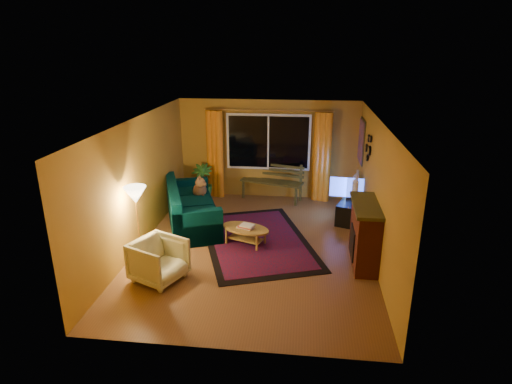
# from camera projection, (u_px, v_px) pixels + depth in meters

# --- Properties ---
(floor) EXTENTS (4.50, 6.00, 0.02)m
(floor) POSITION_uv_depth(u_px,v_px,m) (254.00, 247.00, 8.45)
(floor) COLOR brown
(floor) RESTS_ON ground
(ceiling) EXTENTS (4.50, 6.00, 0.02)m
(ceiling) POSITION_uv_depth(u_px,v_px,m) (254.00, 120.00, 7.61)
(ceiling) COLOR white
(ceiling) RESTS_ON ground
(wall_back) EXTENTS (4.50, 0.02, 2.50)m
(wall_back) POSITION_uv_depth(u_px,v_px,m) (268.00, 149.00, 10.85)
(wall_back) COLOR #B4842C
(wall_back) RESTS_ON ground
(wall_left) EXTENTS (0.02, 6.00, 2.50)m
(wall_left) POSITION_uv_depth(u_px,v_px,m) (138.00, 183.00, 8.28)
(wall_left) COLOR #B4842C
(wall_left) RESTS_ON ground
(wall_right) EXTENTS (0.02, 6.00, 2.50)m
(wall_right) POSITION_uv_depth(u_px,v_px,m) (377.00, 192.00, 7.78)
(wall_right) COLOR #B4842C
(wall_right) RESTS_ON ground
(window) EXTENTS (2.00, 0.02, 1.30)m
(window) POSITION_uv_depth(u_px,v_px,m) (268.00, 142.00, 10.72)
(window) COLOR black
(window) RESTS_ON wall_back
(curtain_rod) EXTENTS (3.20, 0.03, 0.03)m
(curtain_rod) POSITION_uv_depth(u_px,v_px,m) (268.00, 110.00, 10.41)
(curtain_rod) COLOR #BF8C3F
(curtain_rod) RESTS_ON wall_back
(curtain_left) EXTENTS (0.36, 0.36, 2.24)m
(curtain_left) POSITION_uv_depth(u_px,v_px,m) (215.00, 154.00, 10.92)
(curtain_left) COLOR orange
(curtain_left) RESTS_ON ground
(curtain_right) EXTENTS (0.36, 0.36, 2.24)m
(curtain_right) POSITION_uv_depth(u_px,v_px,m) (322.00, 157.00, 10.62)
(curtain_right) COLOR orange
(curtain_right) RESTS_ON ground
(bench) EXTENTS (1.65, 0.89, 0.48)m
(bench) POSITION_uv_depth(u_px,v_px,m) (271.00, 191.00, 10.93)
(bench) COLOR #37371A
(bench) RESTS_ON ground
(potted_plant) EXTENTS (0.54, 0.54, 0.94)m
(potted_plant) POSITION_uv_depth(u_px,v_px,m) (202.00, 182.00, 10.81)
(potted_plant) COLOR #235B1E
(potted_plant) RESTS_ON ground
(sofa) EXTENTS (1.73, 2.49, 0.93)m
(sofa) POSITION_uv_depth(u_px,v_px,m) (192.00, 205.00, 9.33)
(sofa) COLOR black
(sofa) RESTS_ON ground
(dog) EXTENTS (0.43, 0.51, 0.48)m
(dog) POSITION_uv_depth(u_px,v_px,m) (200.00, 188.00, 9.73)
(dog) COLOR brown
(dog) RESTS_ON sofa
(armchair) EXTENTS (0.97, 1.00, 0.79)m
(armchair) POSITION_uv_depth(u_px,v_px,m) (159.00, 258.00, 7.17)
(armchair) COLOR beige
(armchair) RESTS_ON ground
(floor_lamp) EXTENTS (0.29, 0.29, 1.45)m
(floor_lamp) POSITION_uv_depth(u_px,v_px,m) (138.00, 225.00, 7.66)
(floor_lamp) COLOR #BF8C3F
(floor_lamp) RESTS_ON ground
(rug) EXTENTS (2.94, 3.64, 0.02)m
(rug) POSITION_uv_depth(u_px,v_px,m) (256.00, 240.00, 8.72)
(rug) COLOR maroon
(rug) RESTS_ON ground
(coffee_table) EXTENTS (1.28, 1.28, 0.36)m
(coffee_table) POSITION_uv_depth(u_px,v_px,m) (246.00, 236.00, 8.51)
(coffee_table) COLOR #A8863B
(coffee_table) RESTS_ON ground
(tv_console) EXTENTS (0.74, 1.20, 0.48)m
(tv_console) POSITION_uv_depth(u_px,v_px,m) (350.00, 209.00, 9.71)
(tv_console) COLOR black
(tv_console) RESTS_ON ground
(television) EXTENTS (0.23, 0.99, 0.56)m
(television) POSITION_uv_depth(u_px,v_px,m) (352.00, 188.00, 9.53)
(television) COLOR black
(television) RESTS_ON tv_console
(fireplace) EXTENTS (0.40, 1.20, 1.10)m
(fireplace) POSITION_uv_depth(u_px,v_px,m) (365.00, 236.00, 7.66)
(fireplace) COLOR maroon
(fireplace) RESTS_ON ground
(mirror_cluster) EXTENTS (0.06, 0.60, 0.56)m
(mirror_cluster) POSITION_uv_depth(u_px,v_px,m) (368.00, 146.00, 8.82)
(mirror_cluster) COLOR black
(mirror_cluster) RESTS_ON wall_right
(painting) EXTENTS (0.04, 0.76, 0.96)m
(painting) POSITION_uv_depth(u_px,v_px,m) (361.00, 141.00, 9.95)
(painting) COLOR #CC4C1B
(painting) RESTS_ON wall_right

